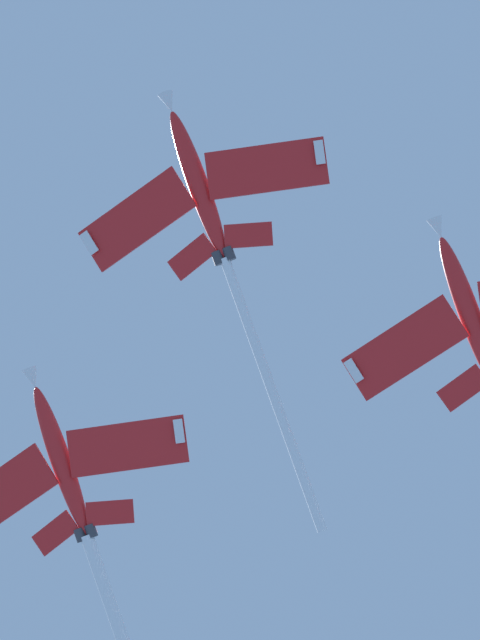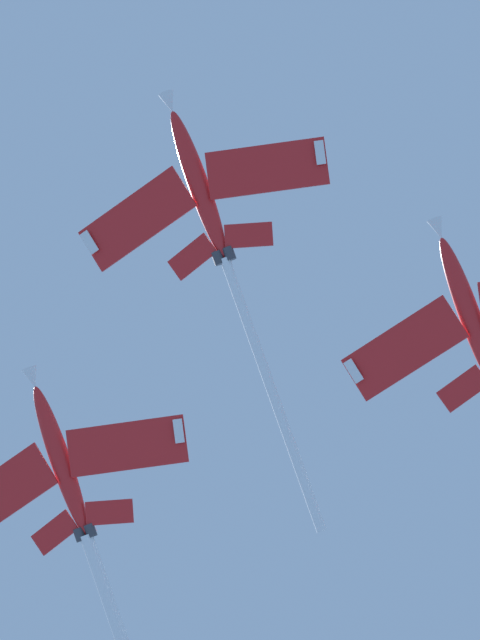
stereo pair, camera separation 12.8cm
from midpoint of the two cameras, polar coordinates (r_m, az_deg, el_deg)
The scene contains 2 objects.
jet_lead at distance 112.35m, azimuth -1.00°, elevation 3.44°, with size 19.64×28.97×17.07m.
jet_right_wing at distance 114.79m, azimuth -6.14°, elevation -7.46°, with size 18.84×26.44×16.12m.
Camera 2 is at (1.11, 32.66, 1.88)m, focal length 84.06 mm.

